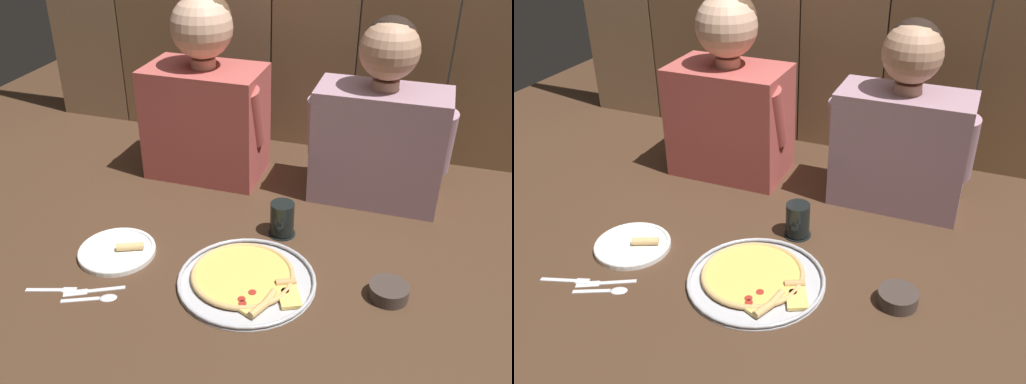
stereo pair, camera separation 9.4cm
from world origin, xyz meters
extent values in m
plane|color=#422B1C|center=(0.00, 0.00, 0.00)|extent=(3.20, 3.20, 0.00)
cylinder|color=#B2B2B7|center=(0.04, -0.06, 0.00)|extent=(0.36, 0.36, 0.01)
torus|color=#B2B2B7|center=(0.04, -0.06, 0.01)|extent=(0.36, 0.36, 0.01)
cylinder|color=#B23823|center=(0.02, -0.05, 0.01)|extent=(0.27, 0.27, 0.00)
cylinder|color=#EABC56|center=(0.02, -0.05, 0.01)|extent=(0.26, 0.26, 0.01)
torus|color=tan|center=(0.02, -0.05, 0.01)|extent=(0.27, 0.27, 0.01)
cube|color=#EABC56|center=(0.07, -0.11, 0.01)|extent=(0.10, 0.07, 0.01)
cylinder|color=tan|center=(0.12, -0.12, 0.02)|extent=(0.03, 0.05, 0.02)
cylinder|color=#A3281E|center=(0.07, -0.11, 0.02)|extent=(0.02, 0.02, 0.00)
cube|color=#EFC660|center=(0.07, -0.15, 0.01)|extent=(0.09, 0.08, 0.01)
cylinder|color=tan|center=(0.10, -0.17, 0.02)|extent=(0.04, 0.06, 0.02)
cylinder|color=#A3281E|center=(0.05, -0.14, 0.02)|extent=(0.02, 0.02, 0.00)
cylinder|color=#A3281E|center=(0.06, -0.16, 0.02)|extent=(0.02, 0.02, 0.00)
cube|color=#EFC660|center=(0.16, -0.09, 0.01)|extent=(0.09, 0.10, 0.01)
cylinder|color=tan|center=(0.14, -0.05, 0.02)|extent=(0.06, 0.04, 0.02)
cylinder|color=#A3281E|center=(0.15, -0.08, 0.02)|extent=(0.02, 0.02, 0.00)
cylinder|color=#A3281E|center=(0.15, -0.08, 0.02)|extent=(0.02, 0.02, 0.00)
cylinder|color=white|center=(-0.35, -0.05, 0.01)|extent=(0.22, 0.22, 0.01)
torus|color=white|center=(-0.35, -0.05, 0.01)|extent=(0.22, 0.22, 0.01)
cylinder|color=tan|center=(-0.31, -0.04, 0.02)|extent=(0.08, 0.05, 0.02)
cylinder|color=black|center=(0.06, 0.18, 0.00)|extent=(0.08, 0.08, 0.01)
cylinder|color=black|center=(0.06, 0.18, 0.05)|extent=(0.07, 0.07, 0.10)
cylinder|color=#3D332D|center=(0.40, -0.01, 0.02)|extent=(0.10, 0.10, 0.04)
cylinder|color=#B23823|center=(0.40, -0.01, 0.03)|extent=(0.08, 0.08, 0.02)
cube|color=silver|center=(-0.45, -0.25, 0.00)|extent=(0.09, 0.04, 0.01)
cube|color=silver|center=(-0.39, -0.23, 0.00)|extent=(0.04, 0.03, 0.01)
cube|color=silver|center=(-0.30, -0.20, 0.00)|extent=(0.09, 0.05, 0.01)
cube|color=silver|center=(-0.37, -0.23, 0.00)|extent=(0.06, 0.05, 0.00)
cube|color=silver|center=(-0.34, -0.25, 0.00)|extent=(0.09, 0.05, 0.01)
ellipsoid|color=silver|center=(-0.28, -0.23, 0.00)|extent=(0.05, 0.05, 0.01)
cube|color=#AD4C47|center=(-0.29, 0.48, 0.19)|extent=(0.39, 0.24, 0.38)
cylinder|color=#DBAD8E|center=(-0.29, 0.48, 0.39)|extent=(0.08, 0.08, 0.03)
sphere|color=#DBAD8E|center=(-0.29, 0.48, 0.51)|extent=(0.20, 0.20, 0.20)
sphere|color=brown|center=(-0.29, 0.50, 0.52)|extent=(0.18, 0.18, 0.18)
cylinder|color=#AD4C47|center=(-0.46, 0.44, 0.25)|extent=(0.08, 0.11, 0.22)
cylinder|color=#AD4C47|center=(-0.12, 0.44, 0.25)|extent=(0.08, 0.14, 0.22)
cube|color=gray|center=(0.29, 0.48, 0.18)|extent=(0.40, 0.20, 0.37)
cylinder|color=tan|center=(0.29, 0.48, 0.38)|extent=(0.08, 0.08, 0.03)
sphere|color=tan|center=(0.29, 0.48, 0.49)|extent=(0.17, 0.17, 0.17)
sphere|color=black|center=(0.29, 0.49, 0.50)|extent=(0.16, 0.16, 0.16)
cylinder|color=gray|center=(0.11, 0.44, 0.24)|extent=(0.08, 0.12, 0.22)
cylinder|color=gray|center=(0.47, 0.44, 0.24)|extent=(0.08, 0.12, 0.21)
camera|label=1|loc=(0.41, -1.14, 0.94)|focal=39.14mm
camera|label=2|loc=(0.50, -1.10, 0.94)|focal=39.14mm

